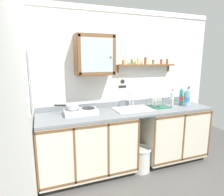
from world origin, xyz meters
TOP-DOWN VIEW (x-y plane):
  - floor at (0.00, 0.00)m, footprint 5.67×5.67m
  - back_wall at (0.00, 0.68)m, footprint 3.27×0.07m
  - side_wall_left at (-1.36, -0.27)m, footprint 0.05×3.46m
  - lower_cabinet_run at (-0.65, 0.35)m, footprint 1.36×0.63m
  - lower_cabinet_run_right at (0.80, 0.35)m, footprint 1.06×0.63m
  - countertop at (0.00, 0.34)m, footprint 2.63×0.65m
  - backsplash at (0.00, 0.65)m, footprint 2.63×0.02m
  - sink at (0.10, 0.38)m, footprint 0.58×0.42m
  - hot_plate_stove at (-0.71, 0.38)m, footprint 0.46×0.26m
  - saucepan at (-0.83, 0.40)m, footprint 0.32×0.19m
  - bottle_water_clear_0 at (0.86, 0.45)m, footprint 0.06×0.06m
  - bottle_water_blue_1 at (1.00, 0.24)m, footprint 0.08×0.08m
  - bottle_detergent_teal_2 at (0.98, 0.37)m, footprint 0.06×0.06m
  - bottle_opaque_white_3 at (1.08, 0.32)m, footprint 0.08×0.08m
  - bottle_soda_green_4 at (1.15, 0.46)m, footprint 0.08×0.08m
  - dish_rack at (0.53, 0.36)m, footprint 0.34×0.27m
  - wall_cabinet at (-0.47, 0.51)m, footprint 0.54×0.32m
  - spice_shelf at (0.40, 0.59)m, footprint 1.00×0.14m
  - warning_sign at (0.03, 0.65)m, footprint 0.15×0.01m
  - window at (-1.33, 0.13)m, footprint 0.03×0.63m
  - trash_bin at (0.15, 0.18)m, footprint 0.31×0.31m

SIDE VIEW (x-z plane):
  - floor at x=0.00m, z-range 0.00..0.00m
  - trash_bin at x=0.15m, z-range 0.01..0.38m
  - lower_cabinet_run_right at x=0.80m, z-range 0.00..0.90m
  - lower_cabinet_run at x=-0.65m, z-range 0.00..0.90m
  - countertop at x=0.00m, z-range 0.89..0.92m
  - sink at x=0.10m, z-range 0.70..1.14m
  - dish_rack at x=0.53m, z-range 0.88..1.03m
  - hot_plate_stove at x=-0.71m, z-range 0.92..1.00m
  - backsplash at x=0.00m, z-range 0.92..1.00m
  - bottle_soda_green_4 at x=1.15m, z-range 0.91..1.15m
  - saucepan at x=-0.83m, z-range 1.00..1.07m
  - bottle_water_clear_0 at x=0.86m, z-range 0.92..1.17m
  - bottle_detergent_teal_2 at x=0.98m, z-range 0.91..1.21m
  - bottle_water_blue_1 at x=1.00m, z-range 0.91..1.22m
  - bottle_opaque_white_3 at x=1.08m, z-range 0.91..1.22m
  - side_wall_left at x=-1.36m, z-range 0.00..2.43m
  - back_wall at x=0.00m, z-range 0.01..2.44m
  - warning_sign at x=0.03m, z-range 1.17..1.41m
  - window at x=-1.33m, z-range 1.11..1.78m
  - spice_shelf at x=0.40m, z-range 1.48..1.71m
  - wall_cabinet at x=-0.47m, z-range 1.45..2.01m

